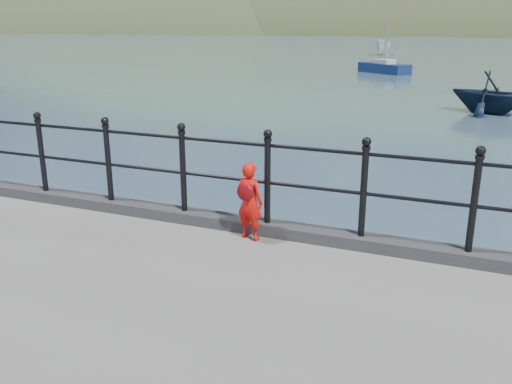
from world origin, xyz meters
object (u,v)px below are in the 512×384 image
at_px(sailboat_port, 384,68).
at_px(launch_white, 382,47).
at_px(launch_navy, 491,93).
at_px(railing, 224,166).
at_px(child, 250,201).

bearing_deg(sailboat_port, launch_white, 138.78).
bearing_deg(launch_navy, launch_white, 39.41).
distance_m(launch_navy, sailboat_port, 19.01).
bearing_deg(launch_white, railing, -82.83).
bearing_deg(child, launch_white, -70.16).
height_order(child, launch_navy, child).
xyz_separation_m(child, launch_white, (-8.67, 59.54, -0.56)).
relative_size(launch_white, sailboat_port, 0.74).
distance_m(railing, child, 0.62).
bearing_deg(railing, child, -28.97).
bearing_deg(railing, launch_navy, 79.73).
bearing_deg(launch_navy, sailboat_port, 46.23).
relative_size(railing, sailboat_port, 2.75).
xyz_separation_m(child, launch_navy, (2.84, 18.53, -0.64)).
distance_m(launch_white, sailboat_port, 23.84).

